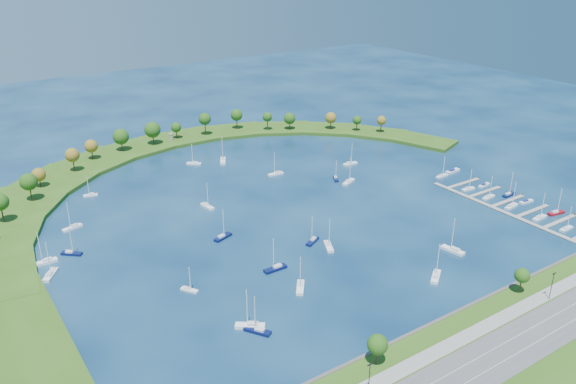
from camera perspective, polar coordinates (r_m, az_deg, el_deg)
ground at (r=265.23m, az=-0.30°, el=-1.39°), size 700.00×700.00×0.00m
south_shoreline at (r=189.29m, az=21.43°, el=-13.98°), size 420.00×43.10×11.60m
breakwater at (r=286.17m, az=-13.54°, el=0.06°), size 286.74×247.64×2.00m
breakwater_trees at (r=327.24m, az=-12.35°, el=4.89°), size 238.21×91.22×14.15m
harbor_tower at (r=356.31m, az=-11.55°, el=5.40°), size 2.60×2.60×4.28m
dock_system at (r=281.89m, az=21.54°, el=-1.49°), size 24.28×82.00×1.60m
moored_boat_0 at (r=300.99m, az=-1.22°, el=1.88°), size 8.57×2.84×12.42m
moored_boat_1 at (r=183.13m, az=-3.04°, el=-13.54°), size 6.81×8.71×12.89m
moored_boat_2 at (r=236.72m, az=-23.03°, el=-6.37°), size 9.23×2.82×13.46m
moored_boat_3 at (r=203.30m, az=1.23°, el=-9.37°), size 7.46×8.56×13.10m
moored_boat_4 at (r=205.02m, az=-9.80°, el=-9.48°), size 5.04×6.51×9.62m
moored_boat_5 at (r=317.15m, az=6.20°, el=2.88°), size 8.49×2.97×12.25m
moored_boat_6 at (r=233.10m, az=2.46°, el=-4.83°), size 8.19×5.79×11.87m
moored_boat_7 at (r=260.26m, az=-20.65°, el=-3.27°), size 8.84×4.47×12.52m
moored_boat_8 at (r=227.26m, az=-22.57°, el=-7.55°), size 7.35×9.15×13.65m
moored_boat_9 at (r=214.07m, az=-1.25°, el=-7.55°), size 9.09×2.58×13.35m
moored_boat_10 at (r=185.26m, az=-3.77°, el=-13.06°), size 9.12×7.73×13.83m
moored_boat_11 at (r=321.68m, az=-6.49°, el=3.18°), size 7.35×10.22×14.86m
moored_boat_12 at (r=319.81m, az=-9.32°, el=2.88°), size 7.49×7.14×11.89m
moored_boat_13 at (r=215.90m, az=14.49°, el=-8.08°), size 9.00×7.46×13.55m
moored_boat_14 at (r=291.19m, az=-19.05°, el=-0.23°), size 6.87×3.67×9.73m
moored_boat_15 at (r=295.77m, az=4.76°, el=1.40°), size 5.41×7.33×10.72m
moored_boat_16 at (r=239.38m, az=-20.75°, el=-5.66°), size 7.66×7.09×12.01m
moored_boat_17 at (r=265.88m, az=-8.04°, el=-1.35°), size 3.40×8.64×12.37m
moored_boat_18 at (r=237.41m, az=-6.50°, el=-4.41°), size 9.04×5.19×12.82m
moored_boat_19 at (r=292.07m, az=6.06°, el=1.07°), size 9.33×5.89×13.32m
moored_boat_20 at (r=235.15m, az=16.10°, el=-5.52°), size 4.39×10.01×14.23m
moored_boat_21 at (r=229.55m, az=4.06°, el=-5.33°), size 6.27×9.23×13.29m
docked_boat_0 at (r=270.02m, az=25.95°, el=-3.23°), size 7.33×2.16×10.73m
docked_boat_2 at (r=275.57m, az=23.75°, el=-2.30°), size 8.42×2.90×12.17m
docked_boat_3 at (r=283.49m, az=25.11°, el=-1.84°), size 8.68×3.71×12.36m
docked_boat_4 at (r=282.57m, az=21.34°, el=-1.27°), size 8.78×3.65×12.52m
docked_boat_5 at (r=290.69m, az=22.61°, el=-0.87°), size 7.72×2.88×1.54m
docked_boat_6 at (r=289.20m, az=19.33°, el=-0.42°), size 7.84×2.84×11.28m
docked_boat_7 at (r=295.39m, az=21.11°, el=-0.19°), size 8.19×2.96×11.80m
docked_boat_8 at (r=295.84m, az=17.50°, el=0.35°), size 7.51×2.76×10.80m
docked_boat_9 at (r=303.17m, az=18.91°, el=0.66°), size 7.81×3.08×1.55m
docked_boat_10 at (r=308.78m, az=15.07°, el=1.61°), size 7.61×2.45×11.06m
docked_boat_11 at (r=317.00m, az=16.05°, el=2.03°), size 9.68×3.53×1.93m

